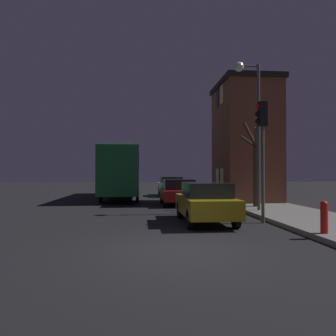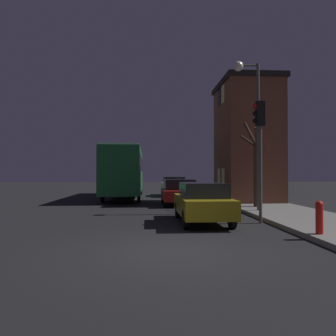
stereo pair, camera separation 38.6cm
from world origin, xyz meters
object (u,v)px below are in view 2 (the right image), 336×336
object	(u,v)px
bare_tree	(256,167)
fire_hydrant	(319,217)
bus	(125,169)
car_far_lane	(173,186)
traffic_light	(259,136)
car_mid_lane	(179,192)
streetlamp	(250,107)
car_near_lane	(202,202)

from	to	relation	value
bare_tree	fire_hydrant	xyz separation A→B (m)	(-0.72, -7.32, -1.48)
bus	car_far_lane	xyz separation A→B (m)	(3.74, 1.82, -1.31)
traffic_light	bare_tree	distance (m)	4.73
car_mid_lane	car_far_lane	size ratio (longest dim) A/B	0.89
traffic_light	bus	size ratio (longest dim) A/B	0.39
traffic_light	car_mid_lane	world-z (taller)	traffic_light
car_far_lane	bus	bearing A→B (deg)	-154.00
streetlamp	car_near_lane	bearing A→B (deg)	-135.56
bare_tree	bus	distance (m)	10.86
car_far_lane	streetlamp	bearing A→B (deg)	-77.74
traffic_light	car_far_lane	distance (m)	14.80
bare_tree	car_mid_lane	bearing A→B (deg)	145.25
traffic_light	bus	xyz separation A→B (m)	(-5.70, 12.66, -1.05)
bare_tree	fire_hydrant	size ratio (longest dim) A/B	4.88
car_near_lane	car_mid_lane	xyz separation A→B (m)	(-0.20, 6.68, -0.01)
traffic_light	car_far_lane	size ratio (longest dim) A/B	1.02
streetlamp	traffic_light	world-z (taller)	streetlamp
traffic_light	bus	bearing A→B (deg)	114.22
car_near_lane	bare_tree	bearing A→B (deg)	50.61
bare_tree	car_far_lane	size ratio (longest dim) A/B	1.02
car_far_lane	traffic_light	bearing A→B (deg)	-82.32
streetlamp	bus	xyz separation A→B (m)	(-6.27, 9.84, -2.66)
bus	car_far_lane	bearing A→B (deg)	26.00
streetlamp	car_far_lane	bearing A→B (deg)	102.26
car_near_lane	car_mid_lane	size ratio (longest dim) A/B	1.07
bare_tree	bus	xyz separation A→B (m)	(-7.06, 8.26, 0.02)
traffic_light	car_far_lane	world-z (taller)	traffic_light
bus	car_mid_lane	distance (m)	6.83
bare_tree	car_far_lane	bearing A→B (deg)	108.21
car_far_lane	car_mid_lane	bearing A→B (deg)	-92.30
traffic_light	fire_hydrant	size ratio (longest dim) A/B	4.89
traffic_light	car_near_lane	distance (m)	3.17
bare_tree	car_near_lane	xyz separation A→B (m)	(-3.42, -4.17, -1.33)
bus	traffic_light	bearing A→B (deg)	-65.78
streetlamp	fire_hydrant	xyz separation A→B (m)	(0.06, -5.74, -4.16)
car_near_lane	car_far_lane	distance (m)	14.25
fire_hydrant	bare_tree	bearing A→B (deg)	84.37
car_mid_lane	fire_hydrant	size ratio (longest dim) A/B	4.28
traffic_light	car_near_lane	bearing A→B (deg)	173.45
car_far_lane	bare_tree	bearing A→B (deg)	-71.79
car_near_lane	fire_hydrant	bearing A→B (deg)	-49.49
bare_tree	car_mid_lane	size ratio (longest dim) A/B	1.14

